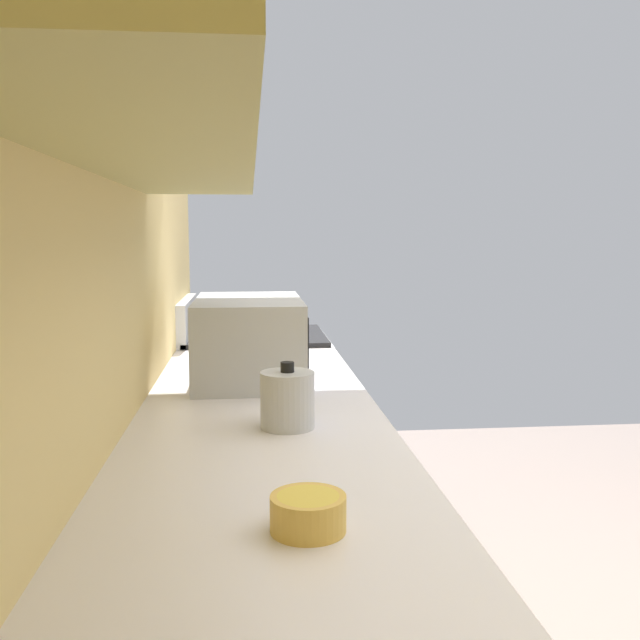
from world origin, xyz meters
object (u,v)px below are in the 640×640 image
oven_range (257,430)px  kettle (288,399)px  microwave (249,339)px  bowl (308,511)px

oven_range → kettle: oven_range is taller
microwave → bowl: 1.17m
oven_range → kettle: (-1.46, -0.06, 0.49)m
microwave → bowl: bearing=-175.6°
microwave → bowl: (-1.17, -0.09, -0.10)m
kettle → bowl: bearing=-180.0°
microwave → kettle: microwave is taller
bowl → kettle: bearing=0.0°
oven_range → bowl: 2.10m
microwave → bowl: microwave is taller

